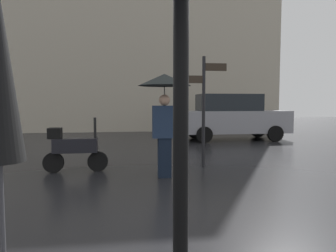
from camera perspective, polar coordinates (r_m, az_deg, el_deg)
The scene contains 5 objects.
pedestrian_with_umbrella at distance 6.43m, azimuth -0.66°, elevation 5.65°, with size 1.09×1.09×2.16m.
parked_scooter at distance 7.30m, azimuth -17.05°, elevation -3.85°, with size 1.43×0.32×1.23m.
parked_car_left at distance 13.41m, azimuth 11.71°, elevation 1.67°, with size 4.57×1.83×1.94m.
street_signpost at distance 7.53m, azimuth 6.63°, elevation 4.76°, with size 1.08×0.08×2.68m.
building_block at distance 19.23m, azimuth -6.00°, elevation 21.29°, with size 16.55×2.69×14.44m, color #B2A893.
Camera 1 is at (-0.78, -2.72, 1.55)m, focal length 33.07 mm.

